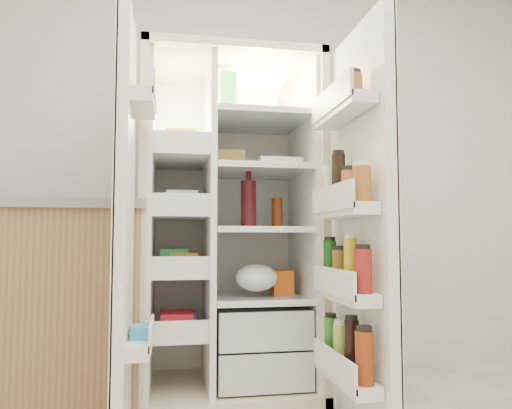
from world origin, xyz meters
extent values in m
cube|color=silver|center=(0.00, 2.00, 1.35)|extent=(4.00, 0.02, 2.70)
cube|color=beige|center=(-0.17, 1.93, 0.90)|extent=(0.92, 0.04, 1.80)
cube|color=beige|center=(-0.61, 1.60, 0.90)|extent=(0.04, 0.70, 1.80)
cube|color=beige|center=(0.27, 1.60, 0.90)|extent=(0.04, 0.70, 1.80)
cube|color=beige|center=(-0.17, 1.60, 1.78)|extent=(0.92, 0.70, 0.04)
cube|color=beige|center=(-0.17, 1.60, 0.04)|extent=(0.92, 0.70, 0.08)
cube|color=white|center=(-0.17, 1.90, 0.92)|extent=(0.84, 0.02, 1.68)
cube|color=white|center=(-0.58, 1.60, 0.92)|extent=(0.02, 0.62, 1.68)
cube|color=white|center=(0.24, 1.60, 0.92)|extent=(0.02, 0.62, 1.68)
cube|color=white|center=(-0.28, 1.60, 0.92)|extent=(0.03, 0.62, 1.68)
cube|color=silver|center=(-0.01, 1.58, 0.18)|extent=(0.47, 0.52, 0.19)
cube|color=silver|center=(-0.01, 1.58, 0.39)|extent=(0.47, 0.52, 0.19)
cube|color=#FFD18C|center=(-0.01, 1.65, 1.72)|extent=(0.30, 0.30, 0.02)
cube|color=white|center=(-0.43, 1.60, 0.35)|extent=(0.28, 0.58, 0.02)
cube|color=white|center=(-0.43, 1.60, 0.65)|extent=(0.28, 0.58, 0.02)
cube|color=white|center=(-0.43, 1.60, 0.95)|extent=(0.28, 0.58, 0.02)
cube|color=white|center=(-0.43, 1.60, 1.25)|extent=(0.28, 0.58, 0.02)
cube|color=silver|center=(-0.01, 1.60, 0.52)|extent=(0.49, 0.58, 0.01)
cube|color=silver|center=(-0.01, 1.60, 0.88)|extent=(0.49, 0.58, 0.01)
cube|color=silver|center=(-0.01, 1.60, 1.20)|extent=(0.49, 0.58, 0.02)
cube|color=silver|center=(-0.01, 1.60, 1.48)|extent=(0.49, 0.58, 0.02)
cube|color=red|center=(-0.43, 1.60, 0.41)|extent=(0.16, 0.20, 0.10)
cube|color=#279148|center=(-0.43, 1.60, 0.72)|extent=(0.14, 0.18, 0.12)
cube|color=beige|center=(-0.43, 1.60, 0.99)|extent=(0.20, 0.22, 0.07)
cube|color=yellow|center=(-0.43, 1.60, 1.33)|extent=(0.15, 0.16, 0.14)
cube|color=#3A3195|center=(-0.43, 1.60, 0.40)|extent=(0.18, 0.20, 0.09)
cube|color=orange|center=(-0.43, 1.60, 0.71)|extent=(0.14, 0.18, 0.10)
cube|color=white|center=(-0.43, 1.60, 1.02)|extent=(0.16, 0.16, 0.12)
sphere|color=orange|center=(-0.14, 1.50, 0.12)|extent=(0.07, 0.07, 0.07)
sphere|color=orange|center=(-0.05, 1.54, 0.12)|extent=(0.07, 0.07, 0.07)
sphere|color=orange|center=(0.05, 1.50, 0.12)|extent=(0.07, 0.07, 0.07)
sphere|color=orange|center=(-0.09, 1.64, 0.12)|extent=(0.07, 0.07, 0.07)
sphere|color=orange|center=(0.01, 1.62, 0.12)|extent=(0.07, 0.07, 0.07)
sphere|color=orange|center=(0.11, 1.58, 0.12)|extent=(0.07, 0.07, 0.07)
sphere|color=orange|center=(-0.17, 1.58, 0.12)|extent=(0.07, 0.07, 0.07)
sphere|color=orange|center=(0.07, 1.64, 0.12)|extent=(0.07, 0.07, 0.07)
ellipsoid|color=#447928|center=(-0.01, 1.60, 0.40)|extent=(0.26, 0.24, 0.11)
cylinder|color=#420E15|center=(-0.07, 1.54, 1.01)|extent=(0.08, 0.08, 0.25)
cylinder|color=maroon|center=(0.10, 1.60, 0.97)|extent=(0.06, 0.06, 0.17)
cube|color=green|center=(-0.18, 1.54, 1.61)|extent=(0.08, 0.08, 0.24)
cylinder|color=white|center=(0.08, 1.52, 1.54)|extent=(0.10, 0.10, 0.10)
cylinder|color=#935E21|center=(0.03, 1.67, 1.53)|extent=(0.06, 0.06, 0.08)
cube|color=white|center=(0.09, 1.50, 1.24)|extent=(0.23, 0.09, 0.06)
cube|color=#A48941|center=(-0.17, 1.60, 1.26)|extent=(0.17, 0.09, 0.10)
ellipsoid|color=white|center=(-0.03, 1.52, 0.60)|extent=(0.22, 0.20, 0.14)
cube|color=orange|center=(0.13, 1.62, 0.59)|extent=(0.11, 0.13, 0.13)
cube|color=white|center=(-0.67, 1.05, 0.90)|extent=(0.05, 0.40, 1.72)
cube|color=beige|center=(-0.69, 1.05, 0.90)|extent=(0.01, 0.40, 1.72)
cube|color=white|center=(-0.60, 1.05, 0.40)|extent=(0.09, 0.32, 0.06)
cube|color=white|center=(-0.60, 1.05, 1.40)|extent=(0.09, 0.32, 0.06)
cube|color=#338CCC|center=(-0.60, 1.05, 0.43)|extent=(0.07, 0.12, 0.10)
cube|color=white|center=(0.33, 0.96, 0.90)|extent=(0.05, 0.58, 1.72)
cube|color=beige|center=(0.36, 0.96, 0.90)|extent=(0.01, 0.58, 1.72)
cube|color=white|center=(0.25, 0.96, 0.26)|extent=(0.11, 0.50, 0.05)
cube|color=white|center=(0.25, 0.96, 0.60)|extent=(0.11, 0.50, 0.05)
cube|color=white|center=(0.25, 0.96, 0.95)|extent=(0.11, 0.50, 0.05)
cube|color=white|center=(0.25, 0.96, 1.38)|extent=(0.11, 0.50, 0.05)
cylinder|color=maroon|center=(0.25, 0.76, 0.39)|extent=(0.07, 0.07, 0.20)
cylinder|color=black|center=(0.25, 0.89, 0.40)|extent=(0.06, 0.06, 0.22)
cylinder|color=#A6BB3E|center=(0.25, 1.02, 0.38)|extent=(0.06, 0.06, 0.18)
cylinder|color=#2A7B29|center=(0.25, 1.15, 0.38)|extent=(0.06, 0.06, 0.19)
cylinder|color=maroon|center=(0.25, 0.76, 0.71)|extent=(0.07, 0.07, 0.17)
cylinder|color=gold|center=(0.25, 0.89, 0.73)|extent=(0.06, 0.06, 0.21)
cylinder|color=brown|center=(0.25, 1.02, 0.70)|extent=(0.07, 0.07, 0.16)
cylinder|color=#114D12|center=(0.25, 1.15, 0.72)|extent=(0.06, 0.06, 0.20)
cylinder|color=#975821|center=(0.25, 0.76, 1.04)|extent=(0.07, 0.07, 0.14)
cylinder|color=#A6542A|center=(0.25, 0.89, 1.04)|extent=(0.07, 0.07, 0.14)
cylinder|color=black|center=(0.25, 1.02, 1.09)|extent=(0.06, 0.06, 0.23)
cylinder|color=beige|center=(0.25, 1.15, 1.06)|extent=(0.06, 0.06, 0.18)
cylinder|color=brown|center=(0.25, 0.84, 1.45)|extent=(0.08, 0.08, 0.10)
cylinder|color=#933A1A|center=(0.25, 1.06, 1.45)|extent=(0.08, 0.08, 0.10)
cube|color=#9A744D|center=(-1.29, 1.59, 0.48)|extent=(1.35, 0.70, 0.97)
cube|color=gray|center=(-1.29, 1.59, 0.99)|extent=(1.40, 0.74, 0.05)
camera|label=1|loc=(-0.48, -1.00, 0.84)|focal=34.00mm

